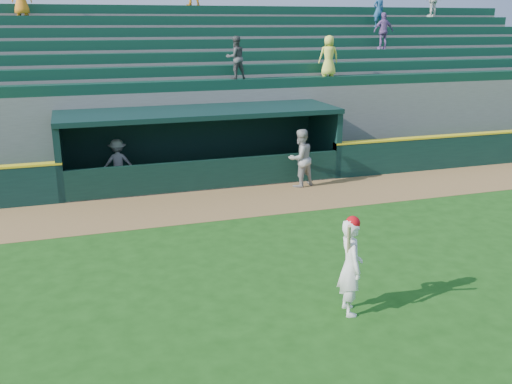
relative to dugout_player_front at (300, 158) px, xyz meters
The scene contains 7 objects.
ground 6.72m from the dugout_player_front, 116.50° to the right, with size 120.00×120.00×0.00m, color #194711.
warning_track 3.29m from the dugout_player_front, 160.51° to the right, with size 40.00×3.00×0.01m, color olive.
dugout_player_front is the anchor object (origin of this frame).
dugout_player_inside 6.06m from the dugout_player_front, 161.27° to the left, with size 1.02×0.59×1.58m, color gray.
dugout 3.63m from the dugout_player_front, 145.29° to the left, with size 9.40×2.80×2.46m.
stands 7.40m from the dugout_player_front, 114.24° to the left, with size 34.50×6.33×7.61m.
batter_at_plate 8.66m from the dugout_player_front, 106.24° to the right, with size 0.60×0.82×1.94m.
Camera 1 is at (-4.13, -11.04, 5.26)m, focal length 40.00 mm.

